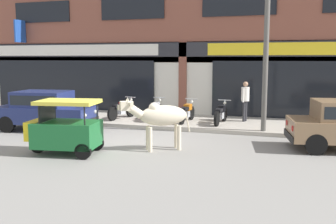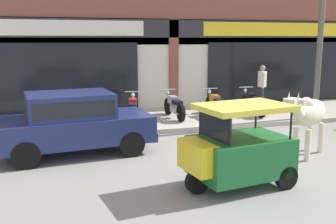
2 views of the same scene
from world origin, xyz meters
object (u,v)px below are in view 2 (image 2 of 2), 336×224
at_px(cow, 308,114).
at_px(auto_rickshaw, 237,152).
at_px(motorcycle_0, 133,109).
at_px(motorcycle_1, 174,106).
at_px(utility_pole, 321,20).
at_px(motorcycle_3, 253,103).
at_px(motorcycle_2, 216,105).
at_px(pedestrian, 262,82).
at_px(car_0, 73,120).

bearing_deg(cow, auto_rickshaw, -152.29).
bearing_deg(motorcycle_0, auto_rickshaw, -81.55).
distance_m(auto_rickshaw, motorcycle_1, 5.79).
bearing_deg(utility_pole, motorcycle_3, 148.20).
bearing_deg(motorcycle_1, auto_rickshaw, -95.77).
bearing_deg(auto_rickshaw, motorcycle_1, 84.23).
xyz_separation_m(motorcycle_0, motorcycle_3, (4.18, 0.04, 0.00)).
bearing_deg(motorcycle_1, motorcycle_0, -172.37).
relative_size(motorcycle_2, pedestrian, 1.13).
distance_m(motorcycle_1, motorcycle_3, 2.78).
relative_size(motorcycle_1, motorcycle_3, 1.00).
height_order(cow, car_0, cow).
bearing_deg(motorcycle_2, car_0, -150.71).
relative_size(car_0, utility_pole, 0.60).
bearing_deg(motorcycle_0, motorcycle_2, 0.83).
xyz_separation_m(auto_rickshaw, utility_pole, (5.06, 4.55, 2.60)).
height_order(pedestrian, utility_pole, utility_pole).
bearing_deg(cow, car_0, 161.75).
height_order(motorcycle_1, motorcycle_3, same).
bearing_deg(pedestrian, motorcycle_2, -158.03).
bearing_deg(motorcycle_2, motorcycle_3, -0.03).
distance_m(auto_rickshaw, motorcycle_0, 5.63).
bearing_deg(motorcycle_1, pedestrian, 11.54).
xyz_separation_m(motorcycle_1, pedestrian, (3.59, 0.73, 0.60)).
height_order(motorcycle_1, pedestrian, pedestrian).
xyz_separation_m(motorcycle_1, motorcycle_2, (1.41, -0.15, 0.00)).
bearing_deg(motorcycle_3, cow, -102.52).
distance_m(cow, pedestrian, 5.53).
xyz_separation_m(motorcycle_0, pedestrian, (5.00, 0.92, 0.60)).
relative_size(car_0, motorcycle_1, 2.06).
distance_m(car_0, motorcycle_3, 6.67).
xyz_separation_m(auto_rickshaw, motorcycle_0, (-0.83, 5.57, -0.13)).
bearing_deg(utility_pole, car_0, -168.44).
bearing_deg(motorcycle_1, car_0, -139.91).
bearing_deg(car_0, cow, -18.25).
bearing_deg(motorcycle_0, cow, -53.30).
bearing_deg(motorcycle_2, motorcycle_0, -179.17).
bearing_deg(pedestrian, motorcycle_0, -169.55).
height_order(motorcycle_2, pedestrian, pedestrian).
distance_m(car_0, motorcycle_0, 3.26).
xyz_separation_m(cow, motorcycle_3, (0.97, 4.35, -0.48)).
distance_m(motorcycle_2, utility_pole, 4.25).
bearing_deg(motorcycle_2, motorcycle_1, 174.00).
bearing_deg(car_0, auto_rickshaw, -46.97).
relative_size(motorcycle_0, utility_pole, 0.29).
bearing_deg(cow, motorcycle_3, 77.48).
relative_size(motorcycle_0, motorcycle_2, 0.99).
height_order(motorcycle_0, utility_pole, utility_pole).
xyz_separation_m(motorcycle_2, utility_pole, (3.08, -1.06, 2.73)).
height_order(car_0, motorcycle_0, car_0).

